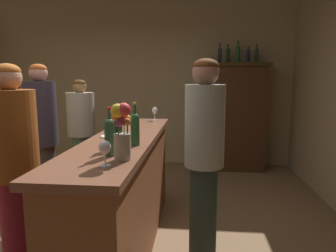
{
  "coord_description": "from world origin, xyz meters",
  "views": [
    {
      "loc": [
        1.05,
        -2.44,
        1.53
      ],
      "look_at": [
        0.77,
        0.48,
        1.07
      ],
      "focal_mm": 32.32,
      "sensor_mm": 36.0,
      "label": 1
    }
  ],
  "objects": [
    {
      "name": "bar_counter",
      "position": [
        0.43,
        0.04,
        0.52
      ],
      "size": [
        0.54,
        2.36,
        1.04
      ],
      "color": "brown",
      "rests_on": "ground"
    },
    {
      "name": "display_cabinet",
      "position": [
        1.71,
        2.66,
        0.92
      ],
      "size": [
        1.0,
        0.47,
        1.78
      ],
      "color": "#3E2514",
      "rests_on": "ground"
    },
    {
      "name": "wine_bottle_rose",
      "position": [
        0.6,
        -0.28,
        1.17
      ],
      "size": [
        0.07,
        0.07,
        0.32
      ],
      "color": "#27512B",
      "rests_on": "bar_counter"
    },
    {
      "name": "display_bottle_right",
      "position": [
        1.99,
        2.66,
        1.9
      ],
      "size": [
        0.06,
        0.06,
        0.29
      ],
      "color": "#1F391E",
      "rests_on": "display_cabinet"
    },
    {
      "name": "patron_near_entrance",
      "position": [
        -0.48,
        1.41,
        0.82
      ],
      "size": [
        0.36,
        0.36,
        1.52
      ],
      "rotation": [
        0.0,
        0.0,
        -0.58
      ],
      "color": "#4C694D",
      "rests_on": "ground"
    },
    {
      "name": "wine_glass_mid",
      "position": [
        0.56,
        1.08,
        1.15
      ],
      "size": [
        0.06,
        0.06,
        0.16
      ],
      "color": "white",
      "rests_on": "bar_counter"
    },
    {
      "name": "patron_in_navy",
      "position": [
        -0.25,
        -0.45,
        0.9
      ],
      "size": [
        0.34,
        0.34,
        1.63
      ],
      "rotation": [
        0.0,
        0.0,
        0.69
      ],
      "color": "maroon",
      "rests_on": "ground"
    },
    {
      "name": "wine_bottle_merlot",
      "position": [
        0.49,
        -0.38,
        1.18
      ],
      "size": [
        0.08,
        0.08,
        0.31
      ],
      "color": "black",
      "rests_on": "bar_counter"
    },
    {
      "name": "flower_arrangement",
      "position": [
        0.6,
        -0.69,
        1.23
      ],
      "size": [
        0.12,
        0.13,
        0.35
      ],
      "color": "#A69B86",
      "rests_on": "bar_counter"
    },
    {
      "name": "display_bottle_left",
      "position": [
        1.41,
        2.66,
        1.92
      ],
      "size": [
        0.06,
        0.06,
        0.32
      ],
      "color": "#262432",
      "rests_on": "display_cabinet"
    },
    {
      "name": "patron_redhead",
      "position": [
        -0.52,
        0.47,
        0.93
      ],
      "size": [
        0.31,
        0.31,
        1.67
      ],
      "rotation": [
        0.0,
        0.0,
        -0.23
      ],
      "color": "#37322D",
      "rests_on": "ground"
    },
    {
      "name": "display_bottle_midleft",
      "position": [
        1.54,
        2.66,
        1.91
      ],
      "size": [
        0.07,
        0.07,
        0.3
      ],
      "color": "#1D3118",
      "rests_on": "display_cabinet"
    },
    {
      "name": "wine_bottle_malbec",
      "position": [
        0.5,
        -0.59,
        1.17
      ],
      "size": [
        0.07,
        0.07,
        0.31
      ],
      "color": "#2B5230",
      "rests_on": "bar_counter"
    },
    {
      "name": "display_bottle_center",
      "position": [
        1.69,
        2.66,
        1.93
      ],
      "size": [
        0.08,
        0.08,
        0.35
      ],
      "color": "#25502A",
      "rests_on": "display_cabinet"
    },
    {
      "name": "display_bottle_midright",
      "position": [
        1.86,
        2.66,
        1.9
      ],
      "size": [
        0.06,
        0.06,
        0.28
      ],
      "color": "#21223C",
      "rests_on": "display_cabinet"
    },
    {
      "name": "wall_back",
      "position": [
        0.0,
        2.99,
        1.47
      ],
      "size": [
        5.46,
        0.12,
        2.94
      ],
      "primitive_type": "cube",
      "color": "tan",
      "rests_on": "ground"
    },
    {
      "name": "wine_glass_front",
      "position": [
        0.54,
        -0.82,
        1.14
      ],
      "size": [
        0.07,
        0.07,
        0.15
      ],
      "color": "white",
      "rests_on": "bar_counter"
    },
    {
      "name": "floor",
      "position": [
        0.0,
        0.0,
        0.0
      ],
      "size": [
        7.62,
        7.62,
        0.0
      ],
      "primitive_type": "plane",
      "color": "brown",
      "rests_on": "ground"
    },
    {
      "name": "bartender",
      "position": [
        1.11,
        -0.11,
        0.95
      ],
      "size": [
        0.31,
        0.31,
        1.68
      ],
      "rotation": [
        0.0,
        0.0,
        3.08
      ],
      "color": "#24322E",
      "rests_on": "ground"
    },
    {
      "name": "cheese_plate",
      "position": [
        0.33,
        0.02,
        1.05
      ],
      "size": [
        0.18,
        0.18,
        0.01
      ],
      "primitive_type": "cylinder",
      "color": "white",
      "rests_on": "bar_counter"
    }
  ]
}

